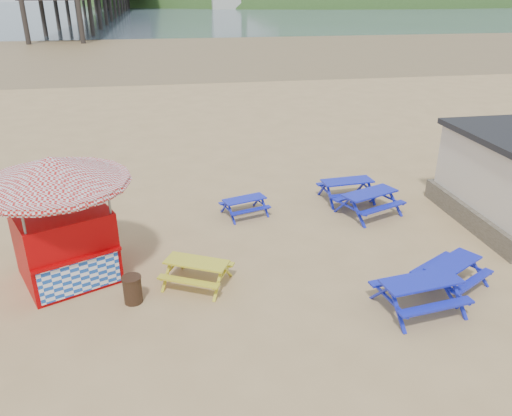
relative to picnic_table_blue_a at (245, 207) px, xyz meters
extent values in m
plane|color=tan|center=(0.50, -3.18, -0.32)|extent=(400.00, 400.00, 0.00)
plane|color=olive|center=(0.50, 51.82, -0.32)|extent=(400.00, 400.00, 0.00)
plane|color=#445561|center=(0.50, 166.82, -0.31)|extent=(400.00, 400.00, 0.00)
cube|color=#0D0BAC|center=(0.00, 0.00, 0.30)|extent=(1.64, 1.02, 0.04)
cube|color=#0D0BAC|center=(-0.15, 0.49, 0.06)|extent=(1.53, 0.65, 0.04)
cube|color=#0D0BAC|center=(0.15, -0.49, 0.06)|extent=(1.53, 0.65, 0.04)
cube|color=#0D0BAC|center=(4.10, 0.67, 0.47)|extent=(2.00, 0.91, 0.05)
cube|color=#0D0BAC|center=(4.04, 1.31, 0.16)|extent=(1.96, 0.43, 0.05)
cube|color=#0D0BAC|center=(4.15, 0.02, 0.16)|extent=(1.96, 0.43, 0.05)
cube|color=#0D0BAC|center=(4.44, -0.73, 0.51)|extent=(2.21, 1.51, 0.06)
cube|color=#0D0BAC|center=(4.19, -0.09, 0.19)|extent=(2.02, 1.03, 0.06)
cube|color=#0D0BAC|center=(4.70, -1.37, 0.19)|extent=(2.02, 1.03, 0.06)
cube|color=#0D0BAC|center=(3.50, -6.48, 0.51)|extent=(2.13, 1.07, 0.06)
cube|color=#0D0BAC|center=(3.41, -5.81, 0.19)|extent=(2.06, 0.56, 0.06)
cube|color=#0D0BAC|center=(3.60, -7.15, 0.19)|extent=(2.06, 0.56, 0.06)
cube|color=#0D0BAC|center=(4.87, -5.66, 0.42)|extent=(1.93, 1.51, 0.05)
cube|color=#0D0BAC|center=(4.57, -5.13, 0.13)|extent=(1.71, 1.12, 0.05)
cube|color=#0D0BAC|center=(5.17, -6.18, 0.13)|extent=(1.71, 1.12, 0.05)
cube|color=gold|center=(-2.01, -4.32, 0.38)|extent=(1.86, 1.39, 0.05)
cube|color=gold|center=(-1.74, -3.81, 0.11)|extent=(1.66, 1.01, 0.05)
cube|color=gold|center=(-2.27, -4.84, 0.11)|extent=(1.66, 1.01, 0.05)
cube|color=#A40104|center=(-5.57, -3.28, 0.74)|extent=(3.09, 3.09, 2.12)
cube|color=#A40104|center=(-5.07, -4.39, 0.79)|extent=(2.16, 1.07, 0.08)
cube|color=#194CB2|center=(-5.08, -4.36, 0.26)|extent=(1.95, 0.92, 0.95)
cone|color=silver|center=(-5.57, -3.28, 2.91)|extent=(5.34, 5.34, 0.74)
cylinder|color=silver|center=(-5.57, -3.28, 2.54)|extent=(5.20, 5.20, 0.19)
cylinder|color=#362314|center=(-3.72, -4.89, 0.05)|extent=(0.48, 0.48, 0.73)
cylinder|color=#362314|center=(-3.72, -4.89, 0.42)|extent=(0.52, 0.52, 0.03)
ellipsoid|color=#2D4C1E|center=(90.50, 226.82, -10.32)|extent=(264.00, 144.00, 108.00)
camera|label=1|loc=(-2.47, -16.28, 7.32)|focal=35.00mm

